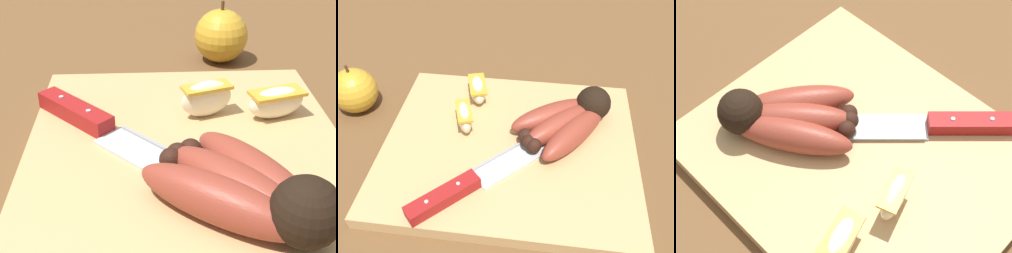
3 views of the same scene
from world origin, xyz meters
TOP-DOWN VIEW (x-y plane):
  - ground_plane at (0.00, 0.00)m, footprint 6.00×6.00m
  - cutting_board at (0.01, -0.00)m, footprint 0.37×0.31m
  - banana_bunch at (0.10, 0.04)m, footprint 0.16×0.15m
  - chefs_knife at (-0.02, -0.08)m, footprint 0.22×0.22m
  - apple_wedge_near at (-0.06, 0.03)m, footprint 0.04×0.06m
  - apple_wedge_middle at (-0.05, 0.10)m, footprint 0.04×0.07m

SIDE VIEW (x-z plane):
  - ground_plane at x=0.00m, z-range 0.00..0.00m
  - cutting_board at x=0.01m, z-range 0.00..0.02m
  - chefs_knife at x=-0.02m, z-range 0.02..0.04m
  - apple_wedge_middle at x=-0.05m, z-range 0.02..0.05m
  - banana_bunch at x=0.10m, z-range 0.01..0.07m
  - apple_wedge_near at x=-0.06m, z-range 0.02..0.06m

